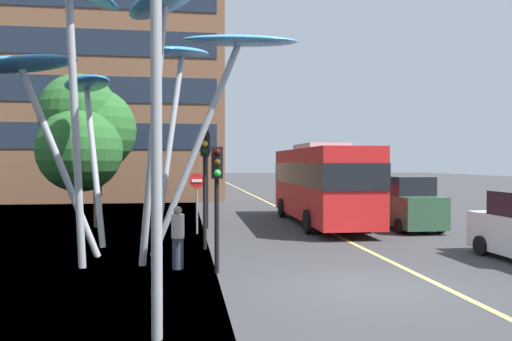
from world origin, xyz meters
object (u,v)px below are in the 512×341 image
(leaf_sculpture, at_px, (127,58))
(pedestrian, at_px, (178,237))
(no_entry_sign, at_px, (197,193))
(car_parked_mid, at_px, (406,204))
(red_bus, at_px, (320,181))
(traffic_light_island_mid, at_px, (207,161))
(traffic_light_kerb_far, at_px, (205,164))
(traffic_light_kerb_near, at_px, (217,182))

(leaf_sculpture, relative_size, pedestrian, 5.92)
(leaf_sculpture, distance_m, no_entry_sign, 6.45)
(car_parked_mid, height_order, no_entry_sign, no_entry_sign)
(car_parked_mid, relative_size, no_entry_sign, 1.75)
(red_bus, distance_m, traffic_light_island_mid, 5.29)
(traffic_light_kerb_far, bearing_deg, red_bus, 47.53)
(leaf_sculpture, relative_size, no_entry_sign, 4.11)
(no_entry_sign, bearing_deg, traffic_light_kerb_near, -87.43)
(traffic_light_kerb_near, height_order, pedestrian, traffic_light_kerb_near)
(traffic_light_island_mid, bearing_deg, car_parked_mid, -8.34)
(traffic_light_kerb_far, distance_m, car_parked_mid, 9.63)
(pedestrian, bearing_deg, no_entry_sign, 84.15)
(traffic_light_kerb_far, xyz_separation_m, car_parked_mid, (8.61, 3.94, -1.72))
(red_bus, xyz_separation_m, pedestrian, (-6.29, -8.80, -1.16))
(red_bus, distance_m, traffic_light_kerb_far, 8.11)
(leaf_sculpture, bearing_deg, traffic_light_island_mid, 64.91)
(leaf_sculpture, bearing_deg, pedestrian, -56.27)
(no_entry_sign, bearing_deg, traffic_light_island_mid, 72.81)
(red_bus, relative_size, traffic_light_island_mid, 2.62)
(red_bus, xyz_separation_m, no_entry_sign, (-5.62, -2.30, -0.39))
(traffic_light_kerb_near, bearing_deg, traffic_light_kerb_far, 92.53)
(pedestrian, bearing_deg, traffic_light_kerb_far, 73.66)
(traffic_light_island_mid, height_order, pedestrian, traffic_light_island_mid)
(car_parked_mid, bearing_deg, pedestrian, -144.33)
(traffic_light_kerb_far, relative_size, no_entry_sign, 1.59)
(leaf_sculpture, relative_size, traffic_light_kerb_far, 2.58)
(traffic_light_island_mid, relative_size, car_parked_mid, 0.95)
(leaf_sculpture, bearing_deg, no_entry_sign, 62.29)
(traffic_light_kerb_far, height_order, pedestrian, traffic_light_kerb_far)
(no_entry_sign, bearing_deg, red_bus, 22.26)
(traffic_light_island_mid, bearing_deg, no_entry_sign, -107.19)
(red_bus, xyz_separation_m, car_parked_mid, (3.16, -2.02, -0.95))
(red_bus, distance_m, leaf_sculpture, 10.92)
(traffic_light_kerb_far, distance_m, traffic_light_island_mid, 5.17)
(traffic_light_kerb_near, height_order, traffic_light_island_mid, traffic_light_island_mid)
(traffic_light_island_mid, distance_m, no_entry_sign, 2.02)
(traffic_light_island_mid, bearing_deg, red_bus, 8.82)
(traffic_light_island_mid, xyz_separation_m, pedestrian, (-1.13, -8.00, -2.04))
(leaf_sculpture, distance_m, pedestrian, 5.84)
(red_bus, distance_m, car_parked_mid, 3.87)
(car_parked_mid, bearing_deg, no_entry_sign, -178.16)
(red_bus, bearing_deg, traffic_light_kerb_far, -132.47)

